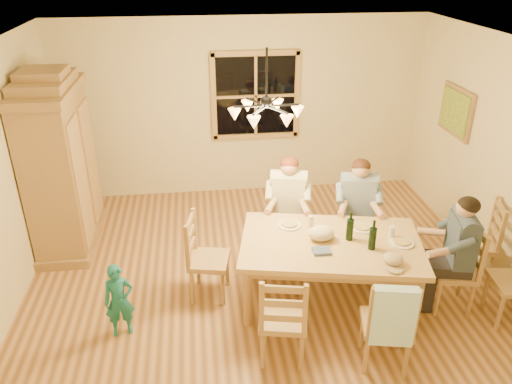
{
  "coord_description": "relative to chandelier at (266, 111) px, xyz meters",
  "views": [
    {
      "loc": [
        -0.71,
        -4.8,
        3.56
      ],
      "look_at": [
        -0.09,
        0.1,
        1.12
      ],
      "focal_mm": 35.0,
      "sensor_mm": 36.0,
      "label": 1
    }
  ],
  "objects": [
    {
      "name": "floor",
      "position": [
        0.0,
        0.0,
        -2.08
      ],
      "size": [
        5.5,
        5.5,
        0.0
      ],
      "primitive_type": "plane",
      "color": "brown",
      "rests_on": "ground"
    },
    {
      "name": "ceiling",
      "position": [
        0.0,
        0.0,
        0.62
      ],
      "size": [
        5.5,
        5.0,
        0.02
      ],
      "primitive_type": "cube",
      "color": "white",
      "rests_on": "wall_back"
    },
    {
      "name": "wall_back",
      "position": [
        0.0,
        2.5,
        -0.73
      ],
      "size": [
        5.5,
        0.02,
        2.7
      ],
      "primitive_type": "cube",
      "color": "beige",
      "rests_on": "floor"
    },
    {
      "name": "wall_right",
      "position": [
        2.75,
        0.0,
        -0.73
      ],
      "size": [
        0.02,
        5.0,
        2.7
      ],
      "primitive_type": "cube",
      "color": "beige",
      "rests_on": "floor"
    },
    {
      "name": "window",
      "position": [
        0.2,
        2.47,
        -0.53
      ],
      "size": [
        1.3,
        0.06,
        1.3
      ],
      "color": "black",
      "rests_on": "wall_back"
    },
    {
      "name": "painting",
      "position": [
        2.71,
        1.2,
        -0.48
      ],
      "size": [
        0.06,
        0.78,
        0.64
      ],
      "color": "olive",
      "rests_on": "wall_right"
    },
    {
      "name": "chandelier",
      "position": [
        0.0,
        0.0,
        0.0
      ],
      "size": [
        0.77,
        0.68,
        0.71
      ],
      "color": "black",
      "rests_on": "ceiling"
    },
    {
      "name": "armoire",
      "position": [
        -2.42,
        1.19,
        -1.02
      ],
      "size": [
        0.66,
        1.4,
        2.3
      ],
      "color": "olive",
      "rests_on": "floor"
    },
    {
      "name": "dining_table",
      "position": [
        0.64,
        -0.44,
        -1.42
      ],
      "size": [
        2.09,
        1.52,
        0.76
      ],
      "rotation": [
        0.0,
        0.0,
        -0.2
      ],
      "color": "tan",
      "rests_on": "floor"
    },
    {
      "name": "chair_far_left",
      "position": [
        0.36,
        0.53,
        -1.77
      ],
      "size": [
        0.52,
        0.5,
        0.99
      ],
      "rotation": [
        0.0,
        0.0,
        2.94
      ],
      "color": "#A67D49",
      "rests_on": "floor"
    },
    {
      "name": "chair_far_right",
      "position": [
        1.18,
        0.36,
        -1.77
      ],
      "size": [
        0.52,
        0.5,
        0.99
      ],
      "rotation": [
        0.0,
        0.0,
        2.94
      ],
      "color": "#A67D49",
      "rests_on": "floor"
    },
    {
      "name": "chair_near_left",
      "position": [
        -0.0,
        -1.22,
        -1.77
      ],
      "size": [
        0.52,
        0.5,
        0.99
      ],
      "rotation": [
        0.0,
        0.0,
        -0.2
      ],
      "color": "#A67D49",
      "rests_on": "floor"
    },
    {
      "name": "chair_near_right",
      "position": [
        0.92,
        -1.41,
        -1.77
      ],
      "size": [
        0.52,
        0.5,
        0.99
      ],
      "rotation": [
        0.0,
        0.0,
        -0.2
      ],
      "color": "#A67D49",
      "rests_on": "floor"
    },
    {
      "name": "chair_end_left",
      "position": [
        -0.65,
        -0.18,
        -1.77
      ],
      "size": [
        0.5,
        0.52,
        0.99
      ],
      "rotation": [
        0.0,
        0.0,
        -1.77
      ],
      "color": "#A67D49",
      "rests_on": "floor"
    },
    {
      "name": "chair_end_right",
      "position": [
        1.93,
        -0.71,
        -1.77
      ],
      "size": [
        0.5,
        0.52,
        0.99
      ],
      "rotation": [
        0.0,
        0.0,
        1.37
      ],
      "color": "#A67D49",
      "rests_on": "floor"
    },
    {
      "name": "adult_woman",
      "position": [
        0.36,
        0.53,
        -1.24
      ],
      "size": [
        0.46,
        0.49,
        0.87
      ],
      "rotation": [
        0.0,
        0.0,
        2.94
      ],
      "color": "beige",
      "rests_on": "floor"
    },
    {
      "name": "adult_plaid_man",
      "position": [
        1.18,
        0.36,
        -1.24
      ],
      "size": [
        0.46,
        0.49,
        0.87
      ],
      "rotation": [
        0.0,
        0.0,
        2.94
      ],
      "color": "#2E4D80",
      "rests_on": "floor"
    },
    {
      "name": "adult_slate_man",
      "position": [
        1.93,
        -0.71,
        -1.24
      ],
      "size": [
        0.49,
        0.46,
        0.87
      ],
      "rotation": [
        0.0,
        0.0,
        1.37
      ],
      "color": "#39465B",
      "rests_on": "floor"
    },
    {
      "name": "towel",
      "position": [
        0.89,
        -1.6,
        -1.38
      ],
      "size": [
        0.39,
        0.17,
        0.58
      ],
      "primitive_type": "cube",
      "rotation": [
        0.0,
        0.0,
        -0.2
      ],
      "color": "#B6E3F7",
      "rests_on": "chair_near_right"
    },
    {
      "name": "wine_bottle_a",
      "position": [
        0.84,
        -0.42,
        -1.15
      ],
      "size": [
        0.08,
        0.08,
        0.33
      ],
      "primitive_type": "cylinder",
      "color": "black",
      "rests_on": "dining_table"
    },
    {
      "name": "wine_bottle_b",
      "position": [
        1.02,
        -0.63,
        -1.15
      ],
      "size": [
        0.08,
        0.08,
        0.33
      ],
      "primitive_type": "cylinder",
      "color": "black",
      "rests_on": "dining_table"
    },
    {
      "name": "plate_woman",
      "position": [
        0.26,
        -0.06,
        -1.31
      ],
      "size": [
        0.26,
        0.26,
        0.02
      ],
      "primitive_type": "cylinder",
      "color": "white",
      "rests_on": "dining_table"
    },
    {
      "name": "plate_plaid",
      "position": [
        1.05,
        -0.22,
        -1.31
      ],
      "size": [
        0.26,
        0.26,
        0.02
      ],
      "primitive_type": "cylinder",
      "color": "white",
      "rests_on": "dining_table"
    },
    {
      "name": "plate_slate",
      "position": [
        1.36,
        -0.57,
        -1.31
      ],
      "size": [
        0.26,
        0.26,
        0.02
      ],
      "primitive_type": "cylinder",
      "color": "white",
      "rests_on": "dining_table"
    },
    {
      "name": "wine_glass_a",
      "position": [
        0.49,
        -0.12,
        -1.25
      ],
      "size": [
        0.06,
        0.06,
        0.14
      ],
      "primitive_type": "cylinder",
      "color": "silver",
      "rests_on": "dining_table"
    },
    {
      "name": "wine_glass_b",
      "position": [
        1.29,
        -0.45,
        -1.25
      ],
      "size": [
        0.06,
        0.06,
        0.14
      ],
      "primitive_type": "cylinder",
      "color": "silver",
      "rests_on": "dining_table"
    },
    {
      "name": "cap",
      "position": [
        1.14,
        -0.92,
        -1.26
      ],
      "size": [
        0.2,
        0.2,
        0.11
      ],
      "primitive_type": "ellipsoid",
      "color": "tan",
      "rests_on": "dining_table"
    },
    {
      "name": "napkin",
      "position": [
        0.49,
        -0.63,
        -1.3
      ],
      "size": [
        0.2,
        0.17,
        0.03
      ],
      "primitive_type": "cube",
      "rotation": [
        0.0,
        0.0,
        -0.2
      ],
      "color": "#465781",
      "rests_on": "dining_table"
    },
    {
      "name": "cloth_bundle",
      "position": [
        0.54,
        -0.39,
        -1.24
      ],
      "size": [
        0.28,
        0.22,
        0.15
      ],
      "primitive_type": "ellipsoid",
      "color": "beige",
      "rests_on": "dining_table"
    },
    {
      "name": "child",
      "position": [
        -1.56,
        -0.7,
        -1.67
      ],
      "size": [
        0.33,
        0.25,
        0.81
      ],
      "primitive_type": "imported",
      "rotation": [
        0.0,
        0.0,
        0.19
      ],
      "color": "#1C757E",
      "rests_on": "floor"
    },
    {
      "name": "chair_spare_front",
      "position": [
        2.45,
        -0.98,
        -1.77
      ],
      "size": [
        0.47,
        0.49,
        0.99
      ],
      "rotation": [
        0.0,
        0.0,
        1.44
      ],
      "color": "#A67D49",
      "rests_on": "floor"
    },
    {
      "name": "chair_spare_back",
      "position": [
        2.45,
        -0.21,
        -1.77
      ],
      "size": [
        0.53,
        0.55,
        0.99
      ],
      "rotation": [
        0.0,
        0.0,
        1.27
      ],
      "color": "#A67D49",
      "rests_on": "floor"
    }
  ]
}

